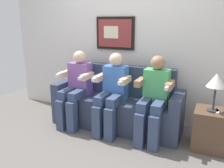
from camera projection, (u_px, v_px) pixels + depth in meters
name	position (u px, v px, depth m)	size (l,w,h in m)	color
ground_plane	(108.00, 135.00, 3.25)	(5.58, 5.58, 0.00)	#66605B
back_wall_assembly	(128.00, 37.00, 3.58)	(4.29, 0.10, 2.60)	silver
couch	(117.00, 106.00, 3.45)	(1.89, 0.58, 0.90)	#333D56
person_on_left	(76.00, 86.00, 3.46)	(0.46, 0.56, 1.11)	#8C59A5
person_in_middle	(112.00, 90.00, 3.23)	(0.46, 0.56, 1.11)	#3F72CC
person_on_right	(154.00, 96.00, 2.99)	(0.46, 0.56, 1.11)	#4CB266
side_table_right	(210.00, 129.00, 2.86)	(0.40, 0.40, 0.50)	brown
table_lamp	(216.00, 82.00, 2.68)	(0.22, 0.22, 0.46)	#333338
spare_remote_on_table	(217.00, 112.00, 2.73)	(0.04, 0.13, 0.02)	white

